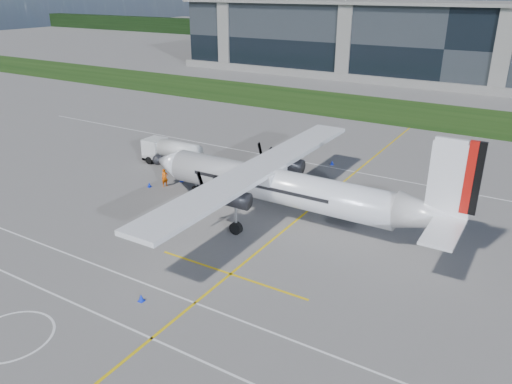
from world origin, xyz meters
name	(u,v)px	position (x,y,z in m)	size (l,w,h in m)	color
ground	(391,124)	(0.00, 40.00, 0.00)	(400.00, 400.00, 0.00)	slate
grass_strip	(406,112)	(0.00, 48.00, 0.02)	(400.00, 18.00, 0.04)	#18370F
terminal_building	(455,44)	(0.00, 80.00, 7.50)	(120.00, 20.00, 15.00)	black
tree_line	(493,41)	(0.00, 140.00, 3.00)	(400.00, 6.00, 6.00)	black
yellow_taxiway_centerline	(325,197)	(3.00, 10.00, 0.01)	(0.20, 70.00, 0.01)	yellow
white_lane_line	(114,321)	(0.00, -14.00, 0.01)	(90.00, 0.15, 0.01)	white
turboprop_aircraft	(288,169)	(2.15, 3.91, 4.54)	(29.18, 30.27, 9.08)	white
fuel_tanker_truck	(169,152)	(-15.74, 9.56, 1.42)	(7.59, 2.47, 2.85)	silver
baggage_tug	(187,167)	(-12.09, 8.14, 0.77)	(2.56, 1.54, 1.54)	silver
ground_crew_person	(165,176)	(-11.74, 4.22, 1.04)	(0.85, 0.60, 2.08)	#F25907
safety_cone_fwd	(149,185)	(-12.97, 3.26, 0.25)	(0.36, 0.36, 0.50)	#0C27D3
safety_cone_nose_stbd	(182,179)	(-11.16, 6.08, 0.25)	(0.36, 0.36, 0.50)	#0C27D3
safety_cone_portwing	(141,298)	(-0.04, -11.60, 0.25)	(0.36, 0.36, 0.50)	#0C27D3
safety_cone_stbdwing	(332,163)	(-0.13, 18.88, 0.25)	(0.36, 0.36, 0.50)	#0C27D3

